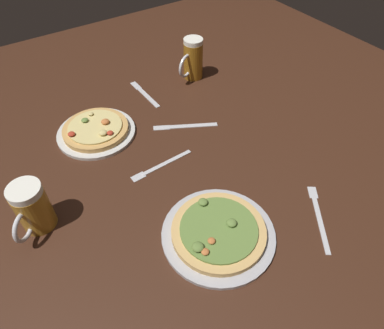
# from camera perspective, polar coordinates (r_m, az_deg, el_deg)

# --- Properties ---
(ground_plane) EXTENTS (2.40, 2.40, 0.03)m
(ground_plane) POSITION_cam_1_polar(r_m,az_deg,el_deg) (1.12, 0.00, -1.24)
(ground_plane) COLOR #3D2114
(pizza_plate_near) EXTENTS (0.31, 0.31, 0.05)m
(pizza_plate_near) POSITION_cam_1_polar(r_m,az_deg,el_deg) (0.95, 4.37, -11.11)
(pizza_plate_near) COLOR #B2B2B7
(pizza_plate_near) RESTS_ON ground_plane
(pizza_plate_far) EXTENTS (0.27, 0.27, 0.05)m
(pizza_plate_far) POSITION_cam_1_polar(r_m,az_deg,el_deg) (1.27, -15.58, 5.47)
(pizza_plate_far) COLOR silver
(pizza_plate_far) RESTS_ON ground_plane
(beer_mug_dark) EXTENTS (0.14, 0.08, 0.17)m
(beer_mug_dark) POSITION_cam_1_polar(r_m,az_deg,el_deg) (1.50, 0.09, 16.99)
(beer_mug_dark) COLOR #9E6619
(beer_mug_dark) RESTS_ON ground_plane
(beer_mug_amber) EXTENTS (0.12, 0.12, 0.15)m
(beer_mug_amber) POSITION_cam_1_polar(r_m,az_deg,el_deg) (1.01, -24.92, -6.55)
(beer_mug_amber) COLOR #B27A23
(beer_mug_amber) RESTS_ON ground_plane
(fork_left) EXTENTS (0.15, 0.20, 0.01)m
(fork_left) POSITION_cam_1_polar(r_m,az_deg,el_deg) (1.05, 20.22, -7.98)
(fork_left) COLOR silver
(fork_left) RESTS_ON ground_plane
(knife_right) EXTENTS (0.02, 0.21, 0.01)m
(knife_right) POSITION_cam_1_polar(r_m,az_deg,el_deg) (1.44, -7.83, 11.52)
(knife_right) COLOR silver
(knife_right) RESTS_ON ground_plane
(fork_spare) EXTENTS (0.22, 0.03, 0.01)m
(fork_spare) POSITION_cam_1_polar(r_m,az_deg,el_deg) (1.12, -5.22, -0.15)
(fork_spare) COLOR silver
(fork_spare) RESTS_ON ground_plane
(knife_spare) EXTENTS (0.22, 0.13, 0.01)m
(knife_spare) POSITION_cam_1_polar(r_m,az_deg,el_deg) (1.27, -1.17, 6.39)
(knife_spare) COLOR silver
(knife_spare) RESTS_ON ground_plane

